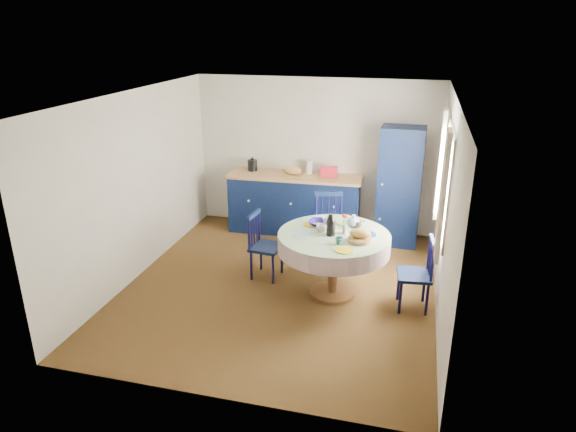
% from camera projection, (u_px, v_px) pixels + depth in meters
% --- Properties ---
extents(floor, '(4.50, 4.50, 0.00)m').
position_uv_depth(floor, '(281.00, 286.00, 6.86)').
color(floor, black).
rests_on(floor, ground).
extents(ceiling, '(4.50, 4.50, 0.00)m').
position_uv_depth(ceiling, '(280.00, 96.00, 5.97)').
color(ceiling, white).
rests_on(ceiling, wall_back).
extents(wall_back, '(4.00, 0.02, 2.50)m').
position_uv_depth(wall_back, '(316.00, 155.00, 8.45)').
color(wall_back, silver).
rests_on(wall_back, floor).
extents(wall_left, '(0.02, 4.50, 2.50)m').
position_uv_depth(wall_left, '(136.00, 186.00, 6.88)').
color(wall_left, silver).
rests_on(wall_left, floor).
extents(wall_right, '(0.02, 4.50, 2.50)m').
position_uv_depth(wall_right, '(446.00, 211.00, 5.95)').
color(wall_right, silver).
rests_on(wall_right, floor).
extents(window, '(0.10, 1.74, 1.45)m').
position_uv_depth(window, '(444.00, 181.00, 6.14)').
color(window, white).
rests_on(window, wall_right).
extents(kitchen_counter, '(2.21, 0.77, 1.21)m').
position_uv_depth(kitchen_counter, '(295.00, 202.00, 8.52)').
color(kitchen_counter, black).
rests_on(kitchen_counter, floor).
extents(pantry_cabinet, '(0.66, 0.49, 1.86)m').
position_uv_depth(pantry_cabinet, '(399.00, 187.00, 7.88)').
color(pantry_cabinet, black).
rests_on(pantry_cabinet, floor).
extents(dining_table, '(1.40, 1.40, 1.13)m').
position_uv_depth(dining_table, '(334.00, 244.00, 6.39)').
color(dining_table, '#563018').
rests_on(dining_table, floor).
extents(chair_left, '(0.43, 0.45, 0.92)m').
position_uv_depth(chair_left, '(264.00, 245.00, 6.97)').
color(chair_left, black).
rests_on(chair_left, floor).
extents(chair_far, '(0.55, 0.53, 1.01)m').
position_uv_depth(chair_far, '(329.00, 227.00, 7.45)').
color(chair_far, black).
rests_on(chair_far, floor).
extents(chair_right, '(0.44, 0.45, 0.92)m').
position_uv_depth(chair_right, '(418.00, 274.00, 6.18)').
color(chair_right, black).
rests_on(chair_right, floor).
extents(mug_a, '(0.12, 0.12, 0.10)m').
position_uv_depth(mug_a, '(321.00, 228.00, 6.41)').
color(mug_a, silver).
rests_on(mug_a, dining_table).
extents(mug_b, '(0.09, 0.09, 0.09)m').
position_uv_depth(mug_b, '(339.00, 241.00, 6.05)').
color(mug_b, '#31636E').
rests_on(mug_b, dining_table).
extents(mug_c, '(0.11, 0.11, 0.09)m').
position_uv_depth(mug_c, '(358.00, 224.00, 6.54)').
color(mug_c, black).
rests_on(mug_c, dining_table).
extents(mug_d, '(0.09, 0.09, 0.09)m').
position_uv_depth(mug_d, '(326.00, 220.00, 6.67)').
color(mug_d, silver).
rests_on(mug_d, dining_table).
extents(cobalt_bowl, '(0.27, 0.27, 0.07)m').
position_uv_depth(cobalt_bowl, '(320.00, 223.00, 6.60)').
color(cobalt_bowl, '#130A67').
rests_on(cobalt_bowl, dining_table).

